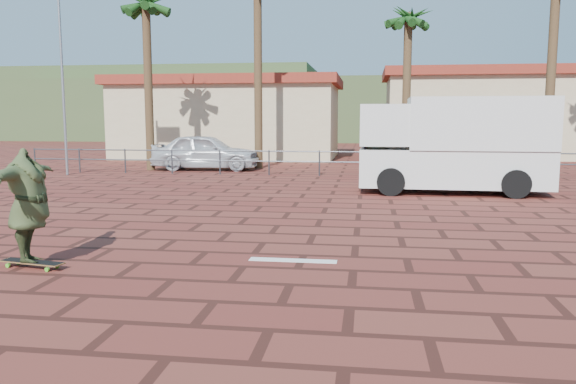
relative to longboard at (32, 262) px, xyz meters
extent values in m
plane|color=maroon|center=(3.15, 2.19, -0.08)|extent=(120.00, 120.00, 0.00)
cube|color=white|center=(3.85, 0.99, -0.08)|extent=(1.40, 0.22, 0.01)
cylinder|color=#47494F|center=(-8.85, 14.19, 0.42)|extent=(0.06, 0.06, 1.00)
cylinder|color=#47494F|center=(-6.85, 14.19, 0.42)|extent=(0.06, 0.06, 1.00)
cylinder|color=#47494F|center=(-4.85, 14.19, 0.42)|extent=(0.06, 0.06, 1.00)
cylinder|color=#47494F|center=(-2.85, 14.19, 0.42)|extent=(0.06, 0.06, 1.00)
cylinder|color=#47494F|center=(-0.85, 14.19, 0.42)|extent=(0.06, 0.06, 1.00)
cylinder|color=#47494F|center=(1.15, 14.19, 0.42)|extent=(0.06, 0.06, 1.00)
cylinder|color=#47494F|center=(3.15, 14.19, 0.42)|extent=(0.06, 0.06, 1.00)
cylinder|color=#47494F|center=(5.15, 14.19, 0.42)|extent=(0.06, 0.06, 1.00)
cylinder|color=#47494F|center=(7.15, 14.19, 0.42)|extent=(0.06, 0.06, 1.00)
cylinder|color=#47494F|center=(9.15, 14.19, 0.42)|extent=(0.06, 0.06, 1.00)
cylinder|color=#47494F|center=(11.15, 14.19, 0.42)|extent=(0.06, 0.06, 1.00)
cylinder|color=#47494F|center=(3.15, 14.19, 0.87)|extent=(24.00, 0.05, 0.05)
cylinder|color=#47494F|center=(3.15, 14.19, 0.47)|extent=(24.00, 0.05, 0.05)
cylinder|color=gray|center=(-6.85, 13.19, 3.92)|extent=(0.10, 0.10, 8.00)
cylinder|color=brown|center=(-4.35, 15.69, 3.42)|extent=(0.36, 0.36, 7.00)
sphere|color=#184416|center=(-4.35, 15.69, 6.97)|extent=(2.40, 2.40, 2.40)
cylinder|color=brown|center=(0.15, 17.19, 4.02)|extent=(0.36, 0.36, 8.20)
cylinder|color=brown|center=(6.65, 17.69, 3.17)|extent=(0.36, 0.36, 6.50)
sphere|color=#184416|center=(6.65, 17.69, 6.47)|extent=(2.40, 2.40, 2.40)
cylinder|color=brown|center=(12.15, 16.19, 3.82)|extent=(0.36, 0.36, 7.80)
cube|color=beige|center=(-2.85, 24.19, 1.92)|extent=(12.00, 7.00, 4.00)
cube|color=maroon|center=(-2.85, 24.19, 4.17)|extent=(12.60, 7.60, 0.50)
cube|color=beige|center=(11.15, 26.19, 2.17)|extent=(10.00, 6.00, 4.50)
cube|color=maroon|center=(11.15, 26.19, 4.67)|extent=(10.60, 6.60, 0.50)
cube|color=#384C28|center=(3.15, 52.19, 2.92)|extent=(70.00, 18.00, 6.00)
cube|color=#384C28|center=(-18.85, 58.19, 3.92)|extent=(35.00, 14.00, 8.00)
cube|color=olive|center=(0.00, 0.00, 0.01)|extent=(1.08, 0.41, 0.02)
cube|color=black|center=(0.00, 0.00, 0.02)|extent=(1.03, 0.38, 0.00)
cube|color=silver|center=(-0.36, 0.06, -0.02)|extent=(0.09, 0.18, 0.03)
cube|color=silver|center=(0.36, -0.06, -0.02)|extent=(0.09, 0.18, 0.03)
cylinder|color=#53BB27|center=(-0.38, -0.04, -0.05)|extent=(0.07, 0.04, 0.07)
cylinder|color=#53BB27|center=(-0.34, 0.17, -0.05)|extent=(0.07, 0.04, 0.07)
cylinder|color=#53BB27|center=(0.34, -0.17, -0.05)|extent=(0.07, 0.04, 0.07)
cylinder|color=#53BB27|center=(0.38, 0.04, -0.05)|extent=(0.07, 0.04, 0.07)
imported|color=#394625|center=(0.00, 0.00, 0.88)|extent=(0.95, 2.17, 1.71)
cube|color=silver|center=(7.55, 9.89, 0.68)|extent=(5.56, 2.38, 1.12)
cube|color=silver|center=(8.26, 9.87, 2.01)|extent=(4.13, 2.44, 1.53)
cube|color=silver|center=(5.61, 9.94, 1.96)|extent=(1.69, 2.28, 1.22)
cube|color=black|center=(4.95, 9.95, 1.50)|extent=(0.10, 1.73, 0.66)
cylinder|color=black|center=(5.69, 8.86, 0.32)|extent=(0.82, 0.31, 0.82)
cylinder|color=black|center=(5.74, 11.00, 0.32)|extent=(0.82, 0.31, 0.82)
cylinder|color=black|center=(9.16, 8.78, 0.32)|extent=(0.82, 0.31, 0.82)
cylinder|color=black|center=(9.21, 10.92, 0.32)|extent=(0.82, 0.31, 0.82)
imported|color=silver|center=(-1.98, 16.10, 0.70)|extent=(4.74, 2.17, 1.58)
imported|color=white|center=(8.05, 15.19, 0.71)|extent=(5.09, 2.66, 1.60)
cylinder|color=gray|center=(9.83, 14.19, 0.99)|extent=(0.06, 0.06, 2.16)
cube|color=#193FB2|center=(9.83, 14.19, 1.87)|extent=(0.44, 0.12, 0.44)
camera|label=1|loc=(4.99, -7.64, 2.17)|focal=35.00mm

